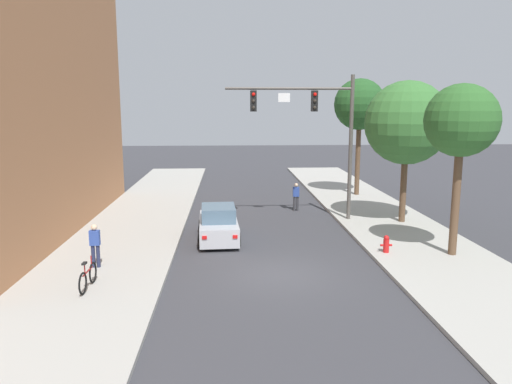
{
  "coord_description": "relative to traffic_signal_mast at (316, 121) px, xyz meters",
  "views": [
    {
      "loc": [
        -1.75,
        -16.9,
        6.04
      ],
      "look_at": [
        -0.45,
        6.03,
        2.0
      ],
      "focal_mm": 34.07,
      "sensor_mm": 36.0,
      "label": 1
    }
  ],
  "objects": [
    {
      "name": "ground_plane",
      "position": [
        -2.74,
        -8.02,
        -5.34
      ],
      "size": [
        120.0,
        120.0,
        0.0
      ],
      "primitive_type": "plane",
      "color": "#38383D"
    },
    {
      "name": "sidewalk_left",
      "position": [
        -9.24,
        -8.02,
        -5.27
      ],
      "size": [
        5.0,
        60.0,
        0.15
      ],
      "primitive_type": "cube",
      "color": "#A8A59E",
      "rests_on": "ground"
    },
    {
      "name": "sidewalk_right",
      "position": [
        3.76,
        -8.02,
        -5.27
      ],
      "size": [
        5.0,
        60.0,
        0.15
      ],
      "primitive_type": "cube",
      "color": "#A8A59E",
      "rests_on": "ground"
    },
    {
      "name": "traffic_signal_mast",
      "position": [
        0.0,
        0.0,
        0.0
      ],
      "size": [
        6.59,
        0.38,
        7.5
      ],
      "color": "#514C47",
      "rests_on": "sidewalk_right"
    },
    {
      "name": "car_lead_silver",
      "position": [
        -4.98,
        -3.21,
        -4.62
      ],
      "size": [
        1.98,
        4.31,
        1.6
      ],
      "color": "#B7B7BC",
      "rests_on": "ground"
    },
    {
      "name": "pedestrian_sidewalk_left_walker",
      "position": [
        -9.45,
        -7.29,
        -4.28
      ],
      "size": [
        0.36,
        0.22,
        1.64
      ],
      "color": "#232847",
      "rests_on": "sidewalk_left"
    },
    {
      "name": "pedestrian_crossing_road",
      "position": [
        -0.56,
        2.89,
        -4.43
      ],
      "size": [
        0.36,
        0.22,
        1.64
      ],
      "color": "#333338",
      "rests_on": "ground"
    },
    {
      "name": "bicycle_leaning",
      "position": [
        -9.14,
        -9.45,
        -4.8
      ],
      "size": [
        0.13,
        1.77,
        0.98
      ],
      "color": "black",
      "rests_on": "sidewalk_left"
    },
    {
      "name": "fire_hydrant",
      "position": [
        1.92,
        -6.07,
        -4.84
      ],
      "size": [
        0.48,
        0.24,
        0.72
      ],
      "color": "red",
      "rests_on": "sidewalk_right"
    },
    {
      "name": "street_tree_nearest",
      "position": [
        4.51,
        -6.47,
        0.12
      ],
      "size": [
        2.84,
        2.84,
        6.79
      ],
      "color": "brown",
      "rests_on": "sidewalk_right"
    },
    {
      "name": "street_tree_second",
      "position": [
        4.49,
        -0.75,
        -0.11
      ],
      "size": [
        4.21,
        4.21,
        7.2
      ],
      "color": "brown",
      "rests_on": "sidewalk_right"
    },
    {
      "name": "street_tree_third",
      "position": [
        4.2,
        7.19,
        0.81
      ],
      "size": [
        3.37,
        3.37,
        7.73
      ],
      "color": "brown",
      "rests_on": "sidewalk_right"
    }
  ]
}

